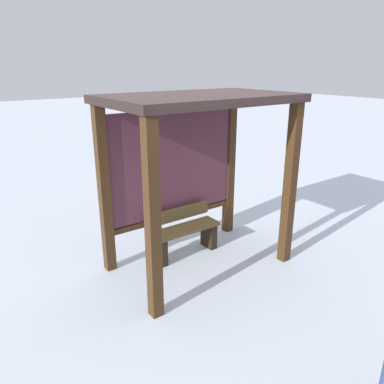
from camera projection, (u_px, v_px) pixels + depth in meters
name	position (u px, v px, depth m)	size (l,w,h in m)	color
ground_plane	(199.00, 264.00, 5.58)	(60.00, 60.00, 0.00)	white
bus_shelter	(191.00, 141.00, 5.14)	(2.51, 1.56, 2.48)	#3D2612
bench_left_inside	(184.00, 233.00, 5.76)	(1.14, 0.34, 0.75)	#4E3C21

